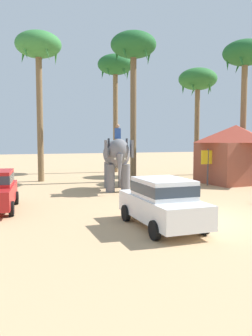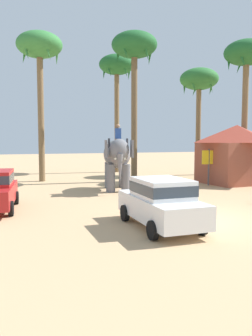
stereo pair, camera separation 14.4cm
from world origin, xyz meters
TOP-DOWN VIEW (x-y plane):
  - ground_plane at (0.00, 0.00)m, footprint 120.00×120.00m
  - car_sedan_foreground at (-1.85, -0.89)m, footprint 1.91×4.12m
  - elephant_with_mahout at (-0.69, 7.81)m, footprint 2.32×4.01m
  - palm_tree_behind_elephant at (-4.53, 13.72)m, footprint 3.20×3.20m
  - palm_tree_near_hut at (2.66, 18.64)m, footprint 3.20×3.20m
  - palm_tree_left_of_road at (9.58, 9.53)m, footprint 3.20×3.20m
  - palm_tree_far_back at (8.42, 14.02)m, footprint 3.20×3.20m
  - palm_tree_leaning_seaward at (1.75, 11.56)m, footprint 3.20×3.20m
  - roadside_hut at (8.08, 8.36)m, footprint 5.31×4.57m
  - signboard_yellow at (5.63, 7.93)m, footprint 1.00×0.10m

SIDE VIEW (x-z plane):
  - ground_plane at x=0.00m, z-range 0.00..0.00m
  - car_sedan_foreground at x=-1.85m, z-range 0.08..1.78m
  - signboard_yellow at x=5.63m, z-range 0.49..2.89m
  - elephant_with_mahout at x=-0.69m, z-range 0.05..3.93m
  - roadside_hut at x=8.08m, z-range 0.12..4.12m
  - palm_tree_far_back at x=8.42m, z-range 3.27..12.21m
  - palm_tree_left_of_road at x=9.58m, z-range 3.77..13.90m
  - palm_tree_leaning_seaward at x=1.75m, z-range 3.92..14.43m
  - palm_tree_behind_elephant at x=-4.53m, z-range 3.92..14.44m
  - palm_tree_near_hut at x=2.66m, z-range 3.98..14.62m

